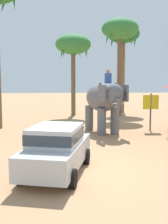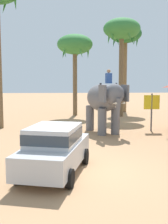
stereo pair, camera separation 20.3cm
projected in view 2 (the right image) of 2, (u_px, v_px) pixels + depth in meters
name	position (u px, v px, depth m)	size (l,w,h in m)	color
ground_plane	(82.00, 172.00, 10.17)	(120.00, 120.00, 0.00)	tan
car_sedan_foreground	(55.00, 147.00, 9.91)	(2.65, 4.39, 1.70)	#B7BABF
elephant_with_mahout	(104.00, 101.00, 17.45)	(2.59, 4.02, 3.88)	slate
palm_tree_behind_elephant	(122.00, 32.00, 24.59)	(3.20, 3.20, 8.54)	brown
palm_tree_near_hut	(75.00, 46.00, 25.63)	(3.20, 3.20, 7.33)	brown
palm_tree_far_back	(125.00, 37.00, 28.07)	(3.20, 3.20, 8.67)	brown
signboard_yellow	(152.00, 105.00, 18.07)	(1.00, 0.10, 2.40)	#4C4C51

